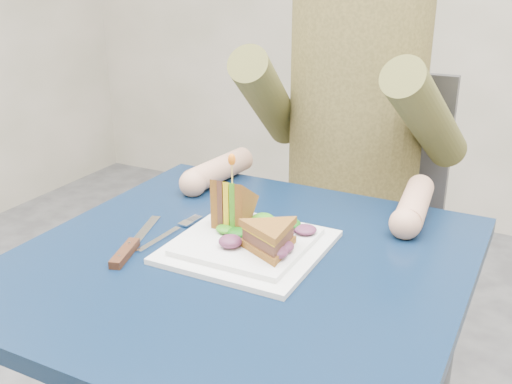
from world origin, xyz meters
The scene contains 12 objects.
table centered at (0.00, 0.00, 0.65)m, with size 0.75×0.75×0.73m.
chair centered at (0.00, 0.70, 0.54)m, with size 0.42×0.40×0.93m.
diner centered at (0.00, 0.59, 0.91)m, with size 0.54×0.59×0.74m.
plate centered at (0.00, 0.03, 0.74)m, with size 0.26×0.26×0.02m.
sandwich_flat centered at (0.05, 0.01, 0.78)m, with size 0.16×0.16×0.05m.
sandwich_upright centered at (-0.06, 0.08, 0.78)m, with size 0.09×0.14×0.14m.
fork centered at (-0.16, 0.02, 0.73)m, with size 0.03×0.18×0.01m.
knife centered at (-0.18, -0.07, 0.74)m, with size 0.09×0.22×0.02m.
toothpick centered at (-0.06, 0.08, 0.85)m, with size 0.00×0.00×0.06m, color tan.
toothpick_frill centered at (-0.06, 0.08, 0.88)m, with size 0.01×0.01×0.02m, color orange.
lettuce_spill centered at (0.00, 0.04, 0.76)m, with size 0.15×0.13×0.02m, color #337A14, non-canonical shape.
onion_ring centered at (0.01, 0.04, 0.77)m, with size 0.04×0.04×0.01m, color #9E4C7A.
Camera 1 is at (0.45, -0.81, 1.21)m, focal length 42.00 mm.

